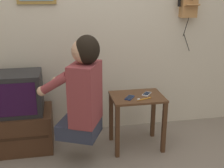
# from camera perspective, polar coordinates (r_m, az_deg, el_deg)

# --- Properties ---
(wall_back) EXTENTS (6.80, 0.05, 2.55)m
(wall_back) POSITION_cam_1_polar(r_m,az_deg,el_deg) (3.09, -3.86, 12.77)
(wall_back) COLOR beige
(wall_back) RESTS_ON ground_plane
(side_table) EXTENTS (0.53, 0.39, 0.57)m
(side_table) POSITION_cam_1_polar(r_m,az_deg,el_deg) (2.90, 5.08, -4.91)
(side_table) COLOR #51331E
(side_table) RESTS_ON ground_plane
(person) EXTENTS (0.60, 0.52, 0.95)m
(person) POSITION_cam_1_polar(r_m,az_deg,el_deg) (2.52, -5.95, -0.99)
(person) COLOR #2D3347
(person) RESTS_ON ground_plane
(tv_stand) EXTENTS (0.66, 0.49, 0.40)m
(tv_stand) POSITION_cam_1_polar(r_m,az_deg,el_deg) (3.12, -18.15, -8.76)
(tv_stand) COLOR #422819
(tv_stand) RESTS_ON ground_plane
(television) EXTENTS (0.50, 0.39, 0.42)m
(television) POSITION_cam_1_polar(r_m,az_deg,el_deg) (2.95, -18.87, -1.79)
(television) COLOR #232326
(television) RESTS_ON tv_stand
(wall_phone_antique) EXTENTS (0.21, 0.18, 0.79)m
(wall_phone_antique) POSITION_cam_1_polar(r_m,az_deg,el_deg) (3.29, 15.40, 16.20)
(wall_phone_antique) COLOR #AD7A47
(cell_phone_held) EXTENTS (0.12, 0.14, 0.01)m
(cell_phone_held) POSITION_cam_1_polar(r_m,az_deg,el_deg) (2.78, 3.59, -2.78)
(cell_phone_held) COLOR navy
(cell_phone_held) RESTS_ON side_table
(cell_phone_spare) EXTENTS (0.12, 0.13, 0.01)m
(cell_phone_spare) POSITION_cam_1_polar(r_m,az_deg,el_deg) (2.89, 7.07, -2.01)
(cell_phone_spare) COLOR silver
(cell_phone_spare) RESTS_ON side_table
(toothbrush) EXTENTS (0.15, 0.06, 0.02)m
(toothbrush) POSITION_cam_1_polar(r_m,az_deg,el_deg) (2.75, 6.33, -3.05)
(toothbrush) COLOR orange
(toothbrush) RESTS_ON side_table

